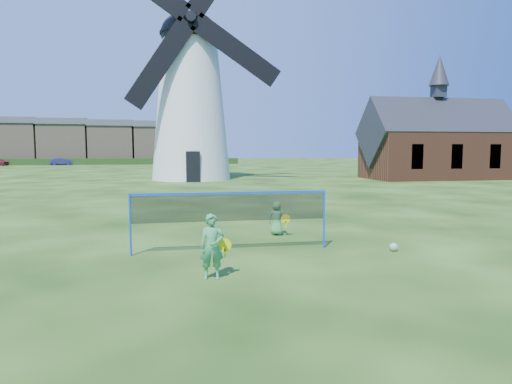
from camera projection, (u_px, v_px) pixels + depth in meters
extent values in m
plane|color=black|center=(252.00, 252.00, 11.72)|extent=(220.00, 220.00, 0.00)
ellipsoid|color=black|center=(190.00, 34.00, 37.88)|extent=(4.77, 4.77, 3.58)
cylinder|color=black|center=(190.00, 34.00, 37.88)|extent=(4.95, 4.95, 0.20)
cube|color=black|center=(193.00, 167.00, 35.74)|extent=(1.10, 0.13, 2.43)
cube|color=black|center=(192.00, 112.00, 35.99)|extent=(0.77, 0.13, 0.99)
cube|color=black|center=(191.00, 68.00, 36.17)|extent=(0.66, 0.13, 0.88)
cylinder|color=black|center=(191.00, 18.00, 35.55)|extent=(0.77, 1.32, 0.77)
cylinder|color=black|center=(188.00, 30.00, 40.49)|extent=(2.43, 0.13, 2.43)
cylinder|color=black|center=(189.00, 29.00, 39.95)|extent=(0.15, 1.99, 0.15)
cube|color=black|center=(160.00, 63.00, 35.19)|extent=(5.59, 0.11, 7.28)
cube|color=black|center=(236.00, 50.00, 36.15)|extent=(7.28, 0.11, 5.59)
cube|color=brown|center=(436.00, 156.00, 39.83)|extent=(11.99, 5.99, 4.00)
cube|color=#2D3035|center=(437.00, 133.00, 39.64)|extent=(12.59, 6.10, 6.10)
cube|color=#2D3035|center=(439.00, 92.00, 39.30)|extent=(1.00, 1.00, 1.00)
cone|color=#2D3035|center=(439.00, 70.00, 39.13)|extent=(1.70, 1.70, 2.60)
cube|color=black|center=(417.00, 157.00, 36.32)|extent=(1.00, 0.10, 2.00)
cube|color=black|center=(457.00, 156.00, 36.95)|extent=(1.00, 0.10, 2.00)
cube|color=black|center=(495.00, 156.00, 37.57)|extent=(1.00, 0.10, 2.00)
cylinder|color=blue|center=(130.00, 225.00, 11.21)|extent=(0.05, 0.05, 1.55)
cylinder|color=blue|center=(324.00, 219.00, 12.11)|extent=(0.05, 0.05, 1.55)
cube|color=black|center=(231.00, 208.00, 11.63)|extent=(5.00, 0.02, 0.70)
cube|color=blue|center=(231.00, 193.00, 11.59)|extent=(5.00, 0.02, 0.06)
imported|color=#3D985A|center=(212.00, 247.00, 9.24)|extent=(0.51, 0.35, 1.34)
cylinder|color=#FFFD0D|center=(225.00, 245.00, 9.47)|extent=(0.28, 0.02, 0.28)
cube|color=#FFFD0D|center=(225.00, 253.00, 9.49)|extent=(0.03, 0.02, 0.20)
imported|color=#48964E|center=(277.00, 218.00, 13.95)|extent=(0.59, 0.49, 1.04)
cylinder|color=#FFFD0D|center=(286.00, 219.00, 13.77)|extent=(0.28, 0.02, 0.28)
cube|color=#FFFD0D|center=(286.00, 224.00, 13.78)|extent=(0.03, 0.02, 0.20)
sphere|color=green|center=(394.00, 247.00, 11.78)|extent=(0.22, 0.22, 0.22)
cube|color=gray|center=(21.00, 144.00, 77.00)|extent=(6.39, 8.00, 6.72)
cube|color=#4C4C54|center=(19.00, 121.00, 76.63)|extent=(6.69, 8.40, 1.00)
cube|color=gray|center=(66.00, 145.00, 78.32)|extent=(7.64, 8.00, 6.61)
cube|color=#4C4C54|center=(65.00, 122.00, 77.95)|extent=(7.94, 8.40, 1.00)
cube|color=gray|center=(113.00, 145.00, 79.71)|extent=(7.21, 8.00, 6.42)
cube|color=#4C4C54|center=(112.00, 124.00, 79.35)|extent=(7.51, 8.40, 1.00)
cube|color=gray|center=(154.00, 145.00, 80.99)|extent=(6.40, 8.00, 6.31)
cube|color=#4C4C54|center=(154.00, 125.00, 80.64)|extent=(6.70, 8.40, 1.00)
cube|color=#193814|center=(45.00, 162.00, 72.34)|extent=(62.00, 0.80, 1.00)
imported|color=navy|center=(61.00, 161.00, 72.50)|extent=(3.63, 2.05, 1.13)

